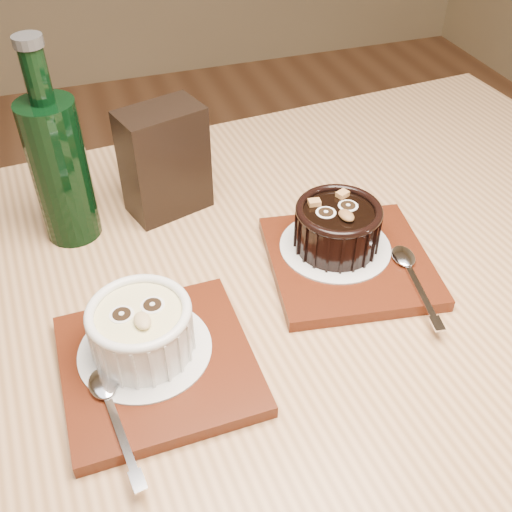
% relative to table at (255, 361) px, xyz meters
% --- Properties ---
extents(table, '(1.26, 0.89, 0.75)m').
position_rel_table_xyz_m(table, '(0.00, 0.00, 0.00)').
color(table, '#9F7045').
rests_on(table, ground).
extents(tray_left, '(0.18, 0.18, 0.01)m').
position_rel_table_xyz_m(tray_left, '(-0.12, -0.05, 0.10)').
color(tray_left, '#551F0E').
rests_on(tray_left, table).
extents(doily_left, '(0.13, 0.13, 0.00)m').
position_rel_table_xyz_m(doily_left, '(-0.12, -0.04, 0.11)').
color(doily_left, silver).
rests_on(doily_left, tray_left).
extents(ramekin_white, '(0.10, 0.10, 0.06)m').
position_rel_table_xyz_m(ramekin_white, '(-0.12, -0.04, 0.14)').
color(ramekin_white, white).
rests_on(ramekin_white, doily_left).
extents(spoon_left, '(0.04, 0.14, 0.01)m').
position_rel_table_xyz_m(spoon_left, '(-0.16, -0.10, 0.11)').
color(spoon_left, white).
rests_on(spoon_left, tray_left).
extents(tray_right, '(0.21, 0.21, 0.01)m').
position_rel_table_xyz_m(tray_right, '(0.12, 0.03, 0.10)').
color(tray_right, '#551F0E').
rests_on(tray_right, table).
extents(doily_right, '(0.13, 0.13, 0.00)m').
position_rel_table_xyz_m(doily_right, '(0.12, 0.05, 0.11)').
color(doily_right, silver).
rests_on(doily_right, tray_right).
extents(ramekin_dark, '(0.10, 0.10, 0.06)m').
position_rel_table_xyz_m(ramekin_dark, '(0.12, 0.05, 0.14)').
color(ramekin_dark, black).
rests_on(ramekin_dark, doily_right).
extents(spoon_right, '(0.05, 0.14, 0.01)m').
position_rel_table_xyz_m(spoon_right, '(0.18, -0.03, 0.11)').
color(spoon_right, white).
rests_on(spoon_right, tray_right).
extents(condiment_stand, '(0.11, 0.09, 0.14)m').
position_rel_table_xyz_m(condiment_stand, '(-0.05, 0.21, 0.16)').
color(condiment_stand, black).
rests_on(condiment_stand, table).
extents(green_bottle, '(0.07, 0.07, 0.25)m').
position_rel_table_xyz_m(green_bottle, '(-0.17, 0.20, 0.19)').
color(green_bottle, black).
rests_on(green_bottle, table).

